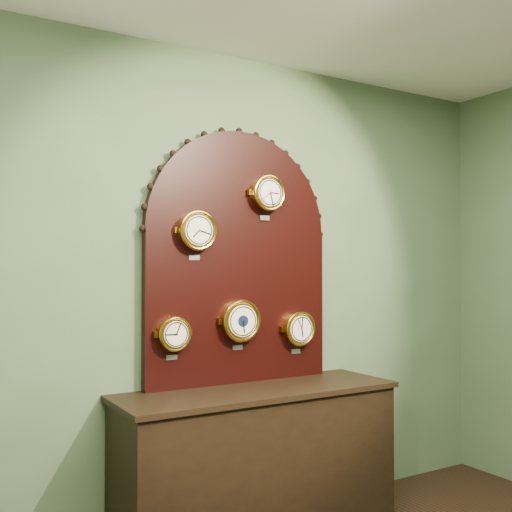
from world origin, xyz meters
TOP-DOWN VIEW (x-y plane):
  - wall_back at (0.00, 2.50)m, footprint 4.00×0.00m
  - shop_counter at (0.00, 2.23)m, footprint 1.60×0.50m
  - display_board at (0.00, 2.45)m, footprint 1.26×0.06m
  - roman_clock at (-0.31, 2.38)m, footprint 0.23×0.08m
  - arabic_clock at (0.16, 2.38)m, footprint 0.22×0.08m
  - hygrometer at (-0.45, 2.38)m, footprint 0.19×0.08m
  - barometer at (-0.03, 2.38)m, footprint 0.25×0.08m
  - tide_clock at (0.39, 2.38)m, footprint 0.22×0.08m

SIDE VIEW (x-z plane):
  - shop_counter at x=0.00m, z-range 0.00..0.80m
  - tide_clock at x=0.39m, z-range 1.00..1.27m
  - hygrometer at x=-0.45m, z-range 1.03..1.27m
  - barometer at x=-0.03m, z-range 1.05..1.35m
  - wall_back at x=0.00m, z-range -0.60..3.40m
  - display_board at x=0.00m, z-range 0.86..2.39m
  - roman_clock at x=-0.31m, z-range 1.58..1.86m
  - arabic_clock at x=0.16m, z-range 1.83..2.10m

